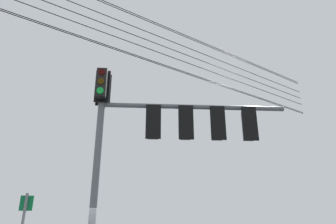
{
  "coord_description": "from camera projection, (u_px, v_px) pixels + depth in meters",
  "views": [
    {
      "loc": [
        8.41,
        -0.23,
        1.94
      ],
      "look_at": [
        -0.03,
        1.71,
        5.26
      ],
      "focal_mm": 33.2,
      "sensor_mm": 36.0,
      "label": 1
    }
  ],
  "objects": [
    {
      "name": "signal_mast_assembly",
      "position": [
        154.0,
        129.0,
        9.05
      ],
      "size": [
        1.46,
        5.72,
        6.51
      ],
      "color": "slate",
      "rests_on": "ground"
    },
    {
      "name": "overhead_wire_span",
      "position": [
        132.0,
        34.0,
        10.69
      ],
      "size": [
        6.76,
        17.79,
        1.97
      ],
      "color": "black"
    }
  ]
}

